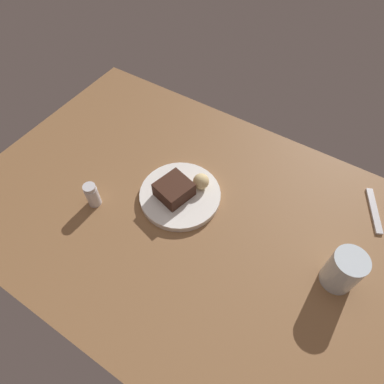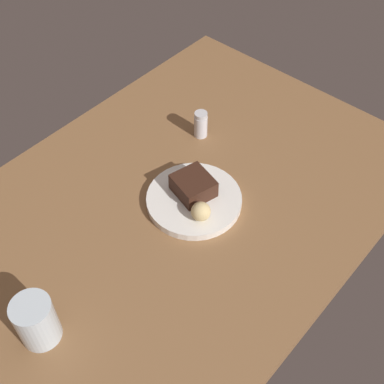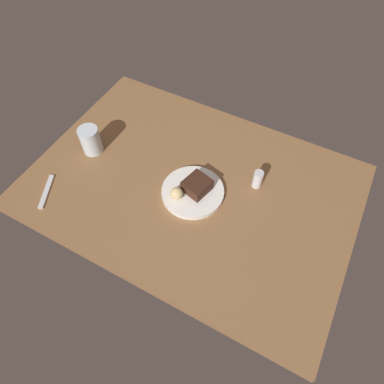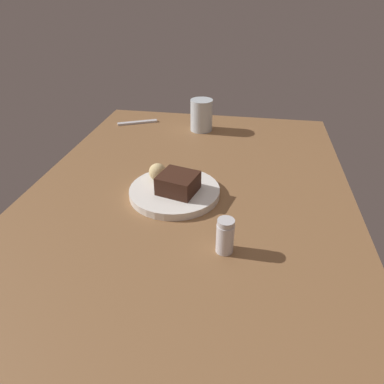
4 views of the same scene
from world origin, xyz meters
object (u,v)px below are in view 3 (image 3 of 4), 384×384
object	(u,v)px
dessert_plate	(193,192)
salt_shaker	(258,179)
dessert_spoon	(46,191)
chocolate_cake_slice	(197,185)
bread_roll	(177,193)
water_glass	(91,140)

from	to	relation	value
dessert_plate	salt_shaker	xyz separation A→B (cm)	(19.32, 14.54, 2.81)
dessert_plate	dessert_spoon	bearing A→B (deg)	-152.61
chocolate_cake_slice	dessert_spoon	bearing A→B (deg)	-152.03
bread_roll	dessert_spoon	distance (cm)	48.90
chocolate_cake_slice	bread_roll	xyz separation A→B (cm)	(-4.80, -6.49, -0.03)
chocolate_cake_slice	dessert_spoon	distance (cm)	56.04
salt_shaker	dessert_plate	bearing A→B (deg)	-143.04
chocolate_cake_slice	water_glass	size ratio (longest dim) A/B	0.80
dessert_plate	salt_shaker	world-z (taller)	salt_shaker
water_glass	dessert_plate	bearing A→B (deg)	-0.15
bread_roll	water_glass	bearing A→B (deg)	172.68
water_glass	dessert_spoon	distance (cm)	25.79
chocolate_cake_slice	dessert_plate	bearing A→B (deg)	-132.45
chocolate_cake_slice	dessert_spoon	world-z (taller)	chocolate_cake_slice
bread_roll	water_glass	world-z (taller)	water_glass
salt_shaker	dessert_spoon	bearing A→B (deg)	-149.67
dessert_spoon	bread_roll	bearing A→B (deg)	-91.49
dessert_spoon	chocolate_cake_slice	bearing A→B (deg)	-87.39
chocolate_cake_slice	salt_shaker	size ratio (longest dim) A/B	1.17
salt_shaker	water_glass	xyz separation A→B (cm)	(-64.97, -14.42, 1.78)
salt_shaker	dessert_spoon	distance (cm)	78.38
dessert_plate	bread_roll	world-z (taller)	bread_roll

